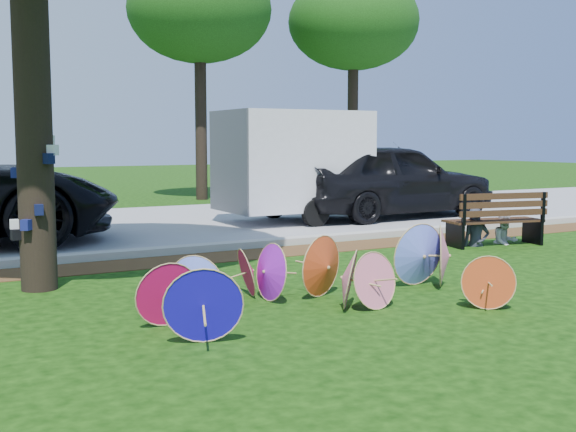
{
  "coord_description": "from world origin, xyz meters",
  "views": [
    {
      "loc": [
        -3.9,
        -5.97,
        1.86
      ],
      "look_at": [
        0.5,
        2.0,
        0.9
      ],
      "focal_mm": 45.0,
      "sensor_mm": 36.0,
      "label": 1
    }
  ],
  "objects_px": {
    "parasol_pile": "(338,273)",
    "person_left": "(477,209)",
    "cargo_trailer": "(293,160)",
    "park_bench": "(493,219)",
    "dark_pickup": "(390,180)",
    "person_right": "(506,214)"
  },
  "relations": [
    {
      "from": "parasol_pile",
      "to": "person_left",
      "type": "height_order",
      "value": "person_left"
    },
    {
      "from": "cargo_trailer",
      "to": "park_bench",
      "type": "height_order",
      "value": "cargo_trailer"
    },
    {
      "from": "park_bench",
      "to": "person_left",
      "type": "bearing_deg",
      "value": -177.56
    },
    {
      "from": "dark_pickup",
      "to": "person_left",
      "type": "bearing_deg",
      "value": 159.52
    },
    {
      "from": "person_left",
      "to": "person_right",
      "type": "bearing_deg",
      "value": 24.64
    },
    {
      "from": "parasol_pile",
      "to": "park_bench",
      "type": "xyz_separation_m",
      "value": [
        4.92,
        2.56,
        0.11
      ]
    },
    {
      "from": "park_bench",
      "to": "person_right",
      "type": "distance_m",
      "value": 0.36
    },
    {
      "from": "cargo_trailer",
      "to": "person_left",
      "type": "xyz_separation_m",
      "value": [
        1.0,
        -4.78,
        -0.75
      ]
    },
    {
      "from": "park_bench",
      "to": "cargo_trailer",
      "type": "bearing_deg",
      "value": 116.16
    },
    {
      "from": "park_bench",
      "to": "person_right",
      "type": "xyz_separation_m",
      "value": [
        0.35,
        0.05,
        0.07
      ]
    },
    {
      "from": "parasol_pile",
      "to": "person_left",
      "type": "bearing_deg",
      "value": 29.69
    },
    {
      "from": "parasol_pile",
      "to": "dark_pickup",
      "type": "distance_m",
      "value": 9.39
    },
    {
      "from": "park_bench",
      "to": "person_left",
      "type": "height_order",
      "value": "person_left"
    },
    {
      "from": "person_left",
      "to": "person_right",
      "type": "xyz_separation_m",
      "value": [
        0.7,
        0.0,
        -0.12
      ]
    },
    {
      "from": "dark_pickup",
      "to": "person_left",
      "type": "distance_m",
      "value": 4.78
    },
    {
      "from": "park_bench",
      "to": "person_right",
      "type": "bearing_deg",
      "value": 18.7
    },
    {
      "from": "parasol_pile",
      "to": "person_left",
      "type": "relative_size",
      "value": 3.37
    },
    {
      "from": "dark_pickup",
      "to": "person_right",
      "type": "height_order",
      "value": "dark_pickup"
    },
    {
      "from": "dark_pickup",
      "to": "cargo_trailer",
      "type": "distance_m",
      "value": 2.58
    },
    {
      "from": "person_right",
      "to": "parasol_pile",
      "type": "bearing_deg",
      "value": -144.32
    },
    {
      "from": "parasol_pile",
      "to": "park_bench",
      "type": "distance_m",
      "value": 5.55
    },
    {
      "from": "cargo_trailer",
      "to": "park_bench",
      "type": "distance_m",
      "value": 5.1
    }
  ]
}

